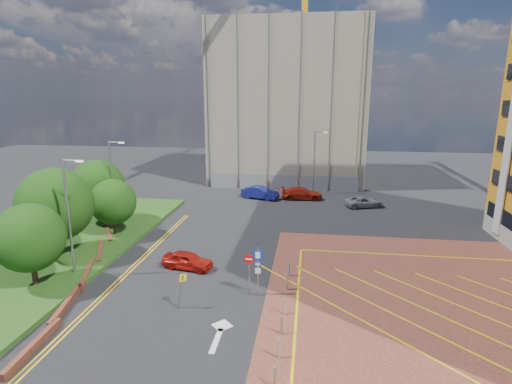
% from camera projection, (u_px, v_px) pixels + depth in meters
% --- Properties ---
extents(ground, '(140.00, 140.00, 0.00)m').
position_uv_depth(ground, '(248.00, 303.00, 24.27)').
color(ground, black).
rests_on(ground, ground).
extents(forecourt, '(26.00, 26.00, 0.02)m').
position_uv_depth(forecourt, '(493.00, 320.00, 22.42)').
color(forecourt, brown).
rests_on(forecourt, ground).
extents(grass_bed, '(14.00, 32.00, 0.30)m').
position_uv_depth(grass_bed, '(40.00, 249.00, 32.38)').
color(grass_bed, '#204A17').
rests_on(grass_bed, ground).
extents(retaining_wall, '(6.06, 20.33, 0.40)m').
position_uv_depth(retaining_wall, '(84.00, 274.00, 27.70)').
color(retaining_wall, brown).
rests_on(retaining_wall, ground).
extents(tree_a, '(4.40, 4.40, 5.41)m').
position_uv_depth(tree_a, '(29.00, 238.00, 25.28)').
color(tree_a, '#3D2B1C').
rests_on(tree_a, grass_bed).
extents(tree_b, '(5.60, 5.60, 6.74)m').
position_uv_depth(tree_b, '(55.00, 205.00, 30.12)').
color(tree_b, '#3D2B1C').
rests_on(tree_b, grass_bed).
extents(tree_c, '(4.00, 4.00, 4.90)m').
position_uv_depth(tree_c, '(113.00, 202.00, 34.91)').
color(tree_c, '#3D2B1C').
rests_on(tree_c, grass_bed).
extents(tree_d, '(5.00, 5.00, 6.08)m').
position_uv_depth(tree_d, '(98.00, 186.00, 38.04)').
color(tree_d, '#3D2B1C').
rests_on(tree_d, grass_bed).
extents(lamp_left_near, '(1.53, 0.16, 8.00)m').
position_uv_depth(lamp_left_near, '(69.00, 212.00, 26.72)').
color(lamp_left_near, '#9EA0A8').
rests_on(lamp_left_near, grass_bed).
extents(lamp_left_far, '(1.53, 0.16, 8.00)m').
position_uv_depth(lamp_left_far, '(113.00, 180.00, 36.61)').
color(lamp_left_far, '#9EA0A8').
rests_on(lamp_left_far, grass_bed).
extents(lamp_back, '(1.53, 0.16, 8.00)m').
position_uv_depth(lamp_back, '(315.00, 160.00, 49.64)').
color(lamp_back, '#9EA0A8').
rests_on(lamp_back, ground).
extents(sign_cluster, '(1.17, 0.12, 3.20)m').
position_uv_depth(sign_cluster, '(255.00, 267.00, 24.71)').
color(sign_cluster, '#9EA0A8').
rests_on(sign_cluster, ground).
extents(warning_sign, '(0.60, 0.39, 2.25)m').
position_uv_depth(warning_sign, '(181.00, 286.00, 23.29)').
color(warning_sign, '#9EA0A8').
rests_on(warning_sign, ground).
extents(bollard_row, '(0.14, 11.14, 0.90)m').
position_uv_depth(bollard_row, '(284.00, 313.00, 22.25)').
color(bollard_row, '#9EA0A8').
rests_on(bollard_row, forecourt).
extents(construction_building, '(21.20, 19.20, 22.00)m').
position_uv_depth(construction_building, '(289.00, 104.00, 60.15)').
color(construction_building, gray).
rests_on(construction_building, ground).
extents(construction_fence, '(21.60, 0.06, 2.00)m').
position_uv_depth(construction_fence, '(290.00, 183.00, 52.77)').
color(construction_fence, gray).
rests_on(construction_fence, ground).
extents(car_red_left, '(3.94, 2.13, 1.27)m').
position_uv_depth(car_red_left, '(188.00, 260.00, 28.95)').
color(car_red_left, '#B5190F').
rests_on(car_red_left, ground).
extents(car_blue_back, '(4.81, 2.78, 1.50)m').
position_uv_depth(car_blue_back, '(260.00, 193.00, 48.42)').
color(car_blue_back, navy).
rests_on(car_blue_back, ground).
extents(car_red_back, '(5.04, 2.27, 1.43)m').
position_uv_depth(car_red_back, '(302.00, 193.00, 48.19)').
color(car_red_back, '#AE200E').
rests_on(car_red_back, ground).
extents(car_silver_back, '(4.66, 3.21, 1.18)m').
position_uv_depth(car_silver_back, '(364.00, 202.00, 44.88)').
color(car_silver_back, '#ABABB3').
rests_on(car_silver_back, ground).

